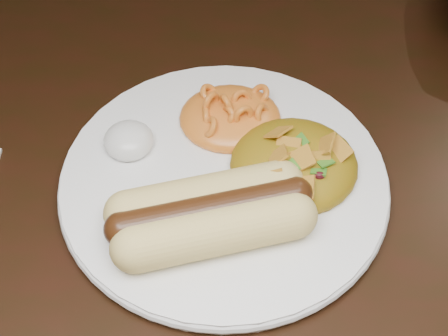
{
  "coord_description": "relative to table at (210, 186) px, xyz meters",
  "views": [
    {
      "loc": [
        0.02,
        -0.42,
        1.19
      ],
      "look_at": [
        0.01,
        -0.07,
        0.77
      ],
      "focal_mm": 55.0,
      "sensor_mm": 36.0,
      "label": 1
    }
  ],
  "objects": [
    {
      "name": "taco_salad",
      "position": [
        0.07,
        -0.07,
        0.12
      ],
      "size": [
        0.1,
        0.1,
        0.05
      ],
      "rotation": [
        0.0,
        0.0,
        -0.1
      ],
      "color": "#D2520C",
      "rests_on": "plate"
    },
    {
      "name": "mac_and_cheese",
      "position": [
        0.02,
        -0.01,
        0.12
      ],
      "size": [
        0.11,
        0.1,
        0.03
      ],
      "primitive_type": "ellipsoid",
      "rotation": [
        0.0,
        0.0,
        0.33
      ],
      "color": "orange",
      "rests_on": "plate"
    },
    {
      "name": "plate",
      "position": [
        0.01,
        -0.07,
        0.1
      ],
      "size": [
        0.3,
        0.3,
        0.01
      ],
      "primitive_type": "cylinder",
      "rotation": [
        0.0,
        0.0,
        0.16
      ],
      "color": "white",
      "rests_on": "table"
    },
    {
      "name": "table",
      "position": [
        0.0,
        0.0,
        0.0
      ],
      "size": [
        1.6,
        0.9,
        0.75
      ],
      "color": "black",
      "rests_on": "floor"
    },
    {
      "name": "sour_cream",
      "position": [
        -0.06,
        -0.04,
        0.12
      ],
      "size": [
        0.05,
        0.05,
        0.03
      ],
      "primitive_type": "ellipsoid",
      "rotation": [
        0.0,
        0.0,
        -0.26
      ],
      "color": "white",
      "rests_on": "plate"
    },
    {
      "name": "hotdog",
      "position": [
        0.01,
        -0.12,
        0.13
      ],
      "size": [
        0.13,
        0.1,
        0.04
      ],
      "rotation": [
        0.0,
        0.0,
        0.26
      ],
      "color": "#F3DA6F",
      "rests_on": "plate"
    }
  ]
}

